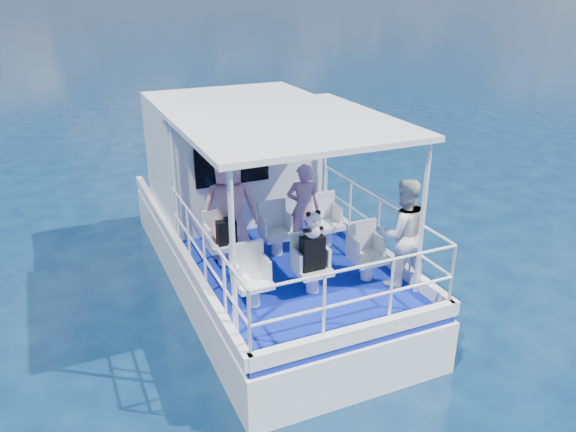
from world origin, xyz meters
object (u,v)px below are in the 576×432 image
object	(u,v)px
passenger_stbd_aft	(402,233)
panda	(313,224)
passenger_port_fwd	(230,208)
backpack_center	(312,253)

from	to	relation	value
passenger_stbd_aft	panda	distance (m)	1.33
passenger_port_fwd	passenger_stbd_aft	xyz separation A→B (m)	(1.98, -1.73, -0.07)
passenger_stbd_aft	backpack_center	bearing A→B (deg)	-0.19
passenger_port_fwd	passenger_stbd_aft	bearing A→B (deg)	158.01
passenger_stbd_aft	panda	bearing A→B (deg)	0.72
passenger_stbd_aft	panda	size ratio (longest dim) A/B	4.18
backpack_center	passenger_port_fwd	bearing A→B (deg)	116.13
backpack_center	panda	world-z (taller)	panda
passenger_stbd_aft	backpack_center	distance (m)	1.32
backpack_center	panda	distance (m)	0.44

